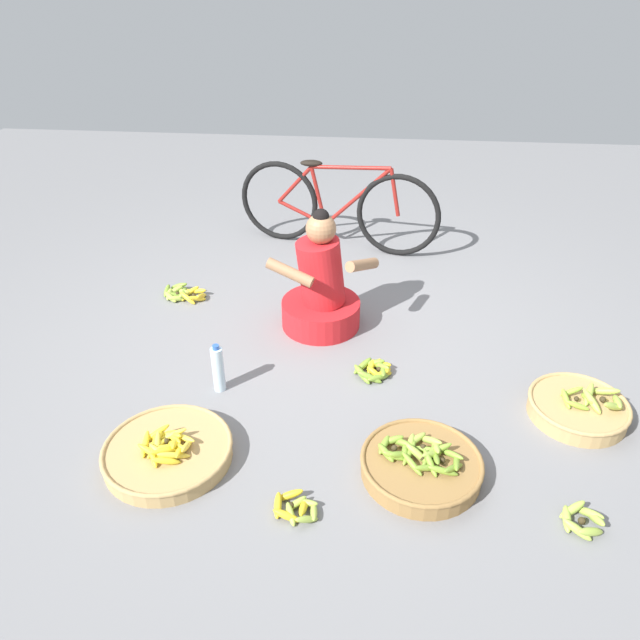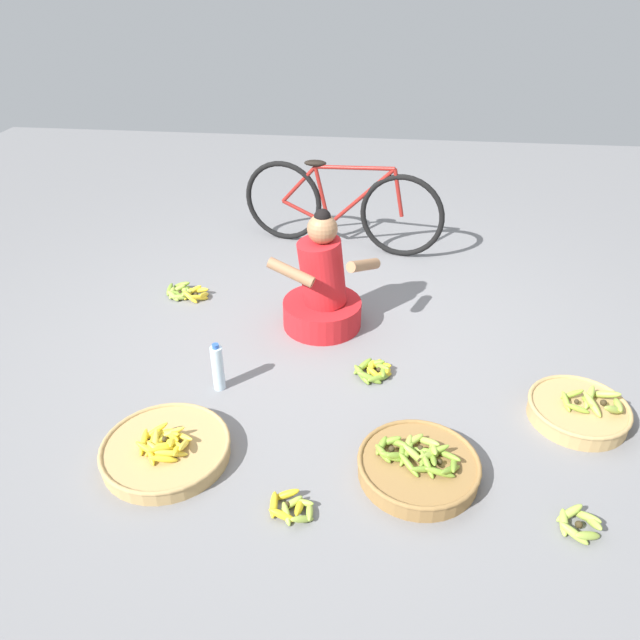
# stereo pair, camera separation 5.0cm
# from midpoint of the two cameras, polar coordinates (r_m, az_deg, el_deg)

# --- Properties ---
(ground_plane) EXTENTS (10.00, 10.00, 0.00)m
(ground_plane) POSITION_cam_midpoint_polar(r_m,az_deg,el_deg) (3.76, -0.09, -2.92)
(ground_plane) COLOR slate
(vendor_woman_front) EXTENTS (0.70, 0.52, 0.82)m
(vendor_woman_front) POSITION_cam_midpoint_polar(r_m,az_deg,el_deg) (3.87, -0.27, 2.84)
(vendor_woman_front) COLOR red
(vendor_woman_front) RESTS_ON ground
(bicycle_leaning) EXTENTS (1.67, 0.42, 0.73)m
(bicycle_leaning) POSITION_cam_midpoint_polar(r_m,az_deg,el_deg) (4.97, 1.30, 10.82)
(bicycle_leaning) COLOR black
(bicycle_leaning) RESTS_ON ground
(banana_basket_near_bicycle) EXTENTS (0.59, 0.59, 0.17)m
(banana_basket_near_bicycle) POSITION_cam_midpoint_polar(r_m,az_deg,el_deg) (2.96, 9.16, -13.48)
(banana_basket_near_bicycle) COLOR olive
(banana_basket_near_bicycle) RESTS_ON ground
(banana_basket_back_right) EXTENTS (0.64, 0.64, 0.15)m
(banana_basket_back_right) POSITION_cam_midpoint_polar(r_m,az_deg,el_deg) (3.10, -14.82, -12.04)
(banana_basket_back_right) COLOR tan
(banana_basket_back_right) RESTS_ON ground
(banana_basket_front_center) EXTENTS (0.53, 0.53, 0.18)m
(banana_basket_front_center) POSITION_cam_midpoint_polar(r_m,az_deg,el_deg) (3.51, 23.14, -7.69)
(banana_basket_front_center) COLOR tan
(banana_basket_front_center) RESTS_ON ground
(loose_bananas_mid_right) EXTENTS (0.25, 0.24, 0.09)m
(loose_bananas_mid_right) POSITION_cam_midpoint_polar(r_m,az_deg,el_deg) (3.55, 4.87, -4.79)
(loose_bananas_mid_right) COLOR olive
(loose_bananas_mid_right) RESTS_ON ground
(loose_bananas_front_left) EXTENTS (0.21, 0.21, 0.09)m
(loose_bananas_front_left) POSITION_cam_midpoint_polar(r_m,az_deg,el_deg) (2.96, 23.32, -17.18)
(loose_bananas_front_left) COLOR #9EB747
(loose_bananas_front_left) RESTS_ON ground
(loose_bananas_back_center) EXTENTS (0.34, 0.25, 0.09)m
(loose_bananas_back_center) POSITION_cam_midpoint_polar(r_m,az_deg,el_deg) (4.44, -13.36, 2.47)
(loose_bananas_back_center) COLOR olive
(loose_bananas_back_center) RESTS_ON ground
(loose_bananas_near_vendor) EXTENTS (0.22, 0.20, 0.08)m
(loose_bananas_near_vendor) POSITION_cam_midpoint_polar(r_m,az_deg,el_deg) (2.80, -2.88, -17.52)
(loose_bananas_near_vendor) COLOR #9EB747
(loose_bananas_near_vendor) RESTS_ON ground
(water_bottle) EXTENTS (0.07, 0.07, 0.30)m
(water_bottle) POSITION_cam_midpoint_polar(r_m,az_deg,el_deg) (3.41, -10.14, -4.62)
(water_bottle) COLOR silver
(water_bottle) RESTS_ON ground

